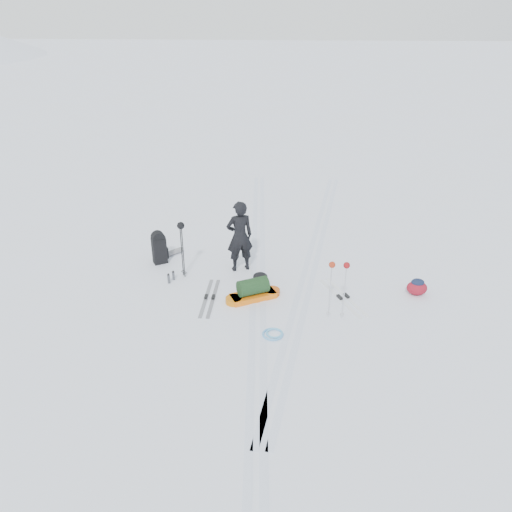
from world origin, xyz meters
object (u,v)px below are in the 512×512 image
Objects in this scene: skier at (240,236)px; ski_poles_black at (181,232)px; expedition_rucksack at (161,248)px; pulk_sled at (253,291)px.

skier is 1.26× the size of ski_poles_black.
expedition_rucksack is 0.63× the size of ski_poles_black.
skier is at bearing 18.97° from ski_poles_black.
pulk_sled is at bearing -27.64° from ski_poles_black.
skier is 2.25m from expedition_rucksack.
expedition_rucksack is (-2.17, 0.27, -0.53)m from skier.
expedition_rucksack is at bearing -28.77° from skier.
expedition_rucksack is (-2.64, 1.72, 0.22)m from pulk_sled.
skier reaches higher than pulk_sled.
ski_poles_black is (-1.40, -0.49, 0.28)m from skier.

